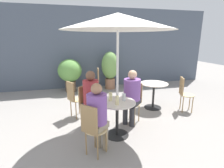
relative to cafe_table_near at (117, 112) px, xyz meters
The scene contains 19 objects.
ground_plane 0.52m from the cafe_table_near, 132.36° to the left, with size 20.00×20.00×0.00m, color gray.
storefront_wall 3.92m from the cafe_table_near, 91.28° to the left, with size 10.00×0.06×3.00m.
cafe_table_near is the anchor object (origin of this frame).
cafe_table_far 1.76m from the cafe_table_near, 39.52° to the left, with size 0.74×0.74×0.71m.
bistro_chair_0 0.77m from the cafe_table_near, 43.30° to the left, with size 0.42×0.42×0.91m.
bistro_chair_1 0.77m from the cafe_table_near, 133.30° to the left, with size 0.42×0.42×0.91m.
bistro_chair_2 0.77m from the cafe_table_near, 136.70° to the right, with size 0.42×0.42×0.91m.
bistro_chair_3 2.72m from the cafe_table_near, 89.27° to the left, with size 0.38×0.36×0.91m.
bistro_chair_4 2.16m from the cafe_table_near, 20.01° to the left, with size 0.40×0.39×0.91m.
bistro_chair_5 1.30m from the cafe_table_near, 126.85° to the left, with size 0.41×0.40×0.91m.
seated_person_0 0.66m from the cafe_table_near, 43.30° to the left, with size 0.47×0.47×1.22m.
seated_person_1 0.67m from the cafe_table_near, 133.30° to the left, with size 0.42×0.42×1.24m.
seated_person_2 0.66m from the cafe_table_near, 136.70° to the right, with size 0.41×0.41×1.21m.
beer_glass_0 0.32m from the cafe_table_near, 137.24° to the left, with size 0.07×0.07×0.16m.
beer_glass_1 0.33m from the cafe_table_near, 107.00° to the right, with size 0.06×0.06×0.17m.
beer_glass_2 0.32m from the cafe_table_near, 11.81° to the left, with size 0.07×0.07×0.15m.
potted_plant_0 3.37m from the cafe_table_near, 103.91° to the left, with size 0.83×0.83×1.18m.
potted_plant_1 3.38m from the cafe_table_near, 78.55° to the left, with size 0.64×0.64×1.40m.
umbrella 1.65m from the cafe_table_near, 14.04° to the left, with size 1.97×1.97×2.30m.
Camera 1 is at (-0.79, -3.10, 1.88)m, focal length 28.00 mm.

